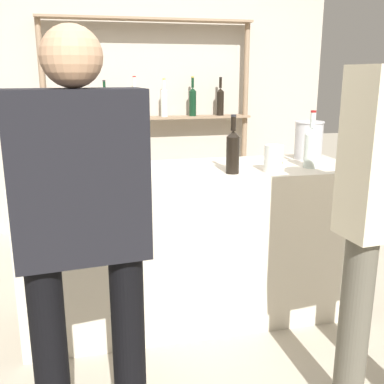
# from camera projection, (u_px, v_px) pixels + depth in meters

# --- Properties ---
(ground_plane) EXTENTS (16.00, 16.00, 0.00)m
(ground_plane) POSITION_uv_depth(u_px,v_px,m) (192.00, 313.00, 2.90)
(ground_plane) COLOR #B2A893
(bar_counter) EXTENTS (1.99, 0.64, 0.95)m
(bar_counter) POSITION_uv_depth(u_px,v_px,m) (192.00, 244.00, 2.78)
(bar_counter) COLOR beige
(bar_counter) RESTS_ON ground_plane
(back_wall) EXTENTS (3.59, 0.12, 2.80)m
(back_wall) POSITION_uv_depth(u_px,v_px,m) (147.00, 84.00, 4.35)
(back_wall) COLOR #B2A899
(back_wall) RESTS_ON ground_plane
(back_shelf) EXTENTS (1.95, 0.18, 1.98)m
(back_shelf) POSITION_uv_depth(u_px,v_px,m) (150.00, 96.00, 4.21)
(back_shelf) COLOR #897056
(back_shelf) RESTS_ON ground_plane
(counter_bottle_0) EXTENTS (0.08, 0.08, 0.34)m
(counter_bottle_0) POSITION_uv_depth(u_px,v_px,m) (311.00, 146.00, 2.66)
(counter_bottle_0) COLOR silver
(counter_bottle_0) RESTS_ON bar_counter
(counter_bottle_1) EXTENTS (0.08, 0.08, 0.34)m
(counter_bottle_1) POSITION_uv_depth(u_px,v_px,m) (141.00, 143.00, 2.72)
(counter_bottle_1) COLOR silver
(counter_bottle_1) RESTS_ON bar_counter
(counter_bottle_2) EXTENTS (0.07, 0.07, 0.33)m
(counter_bottle_2) POSITION_uv_depth(u_px,v_px,m) (233.00, 151.00, 2.51)
(counter_bottle_2) COLOR black
(counter_bottle_2) RESTS_ON bar_counter
(counter_bottle_3) EXTENTS (0.09, 0.09, 0.36)m
(counter_bottle_3) POSITION_uv_depth(u_px,v_px,m) (127.00, 146.00, 2.57)
(counter_bottle_3) COLOR black
(counter_bottle_3) RESTS_ON bar_counter
(counter_bottle_4) EXTENTS (0.09, 0.09, 0.36)m
(counter_bottle_4) POSITION_uv_depth(u_px,v_px,m) (112.00, 153.00, 2.36)
(counter_bottle_4) COLOR silver
(counter_bottle_4) RESTS_ON bar_counter
(wine_glass) EXTENTS (0.07, 0.07, 0.15)m
(wine_glass) POSITION_uv_depth(u_px,v_px,m) (106.00, 149.00, 2.65)
(wine_glass) COLOR silver
(wine_glass) RESTS_ON bar_counter
(ice_bucket) EXTENTS (0.19, 0.19, 0.25)m
(ice_bucket) POSITION_uv_depth(u_px,v_px,m) (309.00, 140.00, 2.93)
(ice_bucket) COLOR #B2B2B7
(ice_bucket) RESTS_ON bar_counter
(cork_jar) EXTENTS (0.11, 0.11, 0.16)m
(cork_jar) POSITION_uv_depth(u_px,v_px,m) (274.00, 159.00, 2.54)
(cork_jar) COLOR silver
(cork_jar) RESTS_ON bar_counter
(customer_left) EXTENTS (0.51, 0.26, 1.66)m
(customer_left) POSITION_uv_depth(u_px,v_px,m) (82.00, 219.00, 1.70)
(customer_left) COLOR black
(customer_left) RESTS_ON ground_plane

